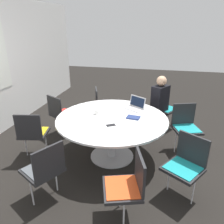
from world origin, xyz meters
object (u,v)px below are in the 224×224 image
chair_3 (32,131)px  chair_6 (186,162)px  chair_4 (45,168)px  chair_0 (163,105)px  coffee_cup (96,112)px  person_0 (161,100)px  spiral_notebook (133,117)px  chair_5 (128,183)px  laptop (135,106)px  chair_1 (102,103)px  chair_7 (186,124)px  chair_2 (60,112)px  cell_phone (111,125)px

chair_3 → chair_6: size_ratio=1.00×
chair_3 → chair_4: (-0.85, -0.70, 0.00)m
chair_0 → coffee_cup: (-1.32, 1.10, 0.27)m
person_0 → spiral_notebook: bearing=11.7°
chair_5 → laptop: 1.77m
laptop → chair_5: bearing=-52.6°
chair_4 → person_0: size_ratio=0.71×
chair_1 → chair_3: bearing=-45.9°
chair_5 → person_0: size_ratio=0.71×
chair_0 → person_0: bearing=19.0°
chair_6 → chair_7: 1.20m
chair_1 → coffee_cup: bearing=-8.9°
chair_1 → chair_7: 1.87m
chair_0 → chair_2: 2.18m
chair_7 → cell_phone: 1.44m
chair_0 → chair_5: size_ratio=1.00×
chair_6 → cell_phone: (0.39, 1.09, 0.23)m
chair_1 → coffee_cup: size_ratio=10.12×
cell_phone → chair_5: bearing=-156.0°
chair_0 → chair_5: 2.66m
chair_2 → spiral_notebook: size_ratio=3.74×
chair_1 → chair_6: size_ratio=1.00×
chair_6 → chair_0: bearing=-47.3°
chair_6 → spiral_notebook: (0.74, 0.80, 0.24)m
chair_2 → person_0: person_0 is taller
chair_2 → chair_3: size_ratio=1.00×
chair_4 → chair_6: (0.51, -1.72, 0.00)m
chair_1 → coffee_cup: chair_1 is taller
spiral_notebook → chair_4: bearing=143.7°
chair_3 → coffee_cup: chair_3 is taller
chair_5 → chair_7: size_ratio=1.00×
chair_7 → spiral_notebook: chair_7 is taller
chair_1 → chair_7: size_ratio=1.00×
spiral_notebook → coffee_cup: coffee_cup is taller
chair_2 → coffee_cup: 1.06m
chair_0 → chair_5: same height
person_0 → laptop: (-0.66, 0.43, 0.09)m
chair_0 → chair_3: size_ratio=1.00×
laptop → chair_1: bearing=171.2°
chair_2 → person_0: (0.60, -1.95, 0.19)m
chair_1 → cell_phone: 1.62m
chair_5 → chair_1: bearing=3.7°
chair_7 → coffee_cup: bearing=-4.1°
chair_4 → coffee_cup: chair_4 is taller
chair_3 → spiral_notebook: bearing=2.1°
chair_2 → chair_7: same height
chair_2 → spiral_notebook: 1.63m
chair_6 → person_0: (1.84, 0.38, 0.19)m
laptop → spiral_notebook: 0.44m
chair_2 → coffee_cup: size_ratio=10.12×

